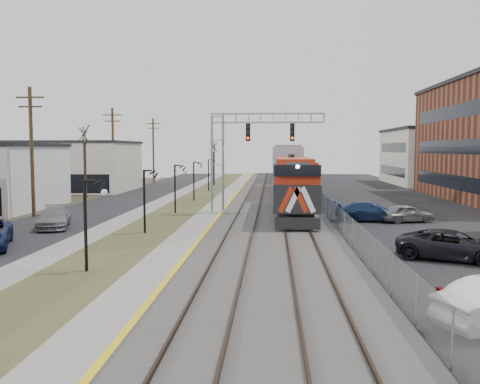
{
  "coord_description": "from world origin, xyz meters",
  "views": [
    {
      "loc": [
        3.93,
        -12.93,
        5.28
      ],
      "look_at": [
        1.93,
        18.61,
        2.6
      ],
      "focal_mm": 38.0,
      "sensor_mm": 36.0,
      "label": 1
    }
  ],
  "objects": [
    {
      "name": "ballast_bed",
      "position": [
        4.0,
        35.0,
        0.1
      ],
      "size": [
        8.0,
        120.0,
        0.2
      ],
      "primitive_type": "cube",
      "color": "#595651",
      "rests_on": "ground"
    },
    {
      "name": "lampposts",
      "position": [
        -4.0,
        18.29,
        2.0
      ],
      "size": [
        0.14,
        62.14,
        4.0
      ],
      "color": "black",
      "rests_on": "ground"
    },
    {
      "name": "car_lot_e",
      "position": [
        13.58,
        23.85,
        0.65
      ],
      "size": [
        4.09,
        2.44,
        1.3
      ],
      "primitive_type": "imported",
      "rotation": [
        0.0,
        0.0,
        1.82
      ],
      "color": "gray",
      "rests_on": "ground"
    },
    {
      "name": "utility_poles",
      "position": [
        -14.5,
        25.0,
        5.0
      ],
      "size": [
        0.28,
        80.28,
        10.0
      ],
      "color": "#4C3823",
      "rests_on": "ground"
    },
    {
      "name": "parking_lot",
      "position": [
        16.0,
        35.0,
        0.02
      ],
      "size": [
        16.0,
        120.0,
        0.04
      ],
      "primitive_type": "cube",
      "color": "black",
      "rests_on": "ground"
    },
    {
      "name": "track_near",
      "position": [
        2.0,
        35.0,
        0.28
      ],
      "size": [
        1.58,
        120.0,
        0.15
      ],
      "color": "#2D2119",
      "rests_on": "ballast_bed"
    },
    {
      "name": "track_far",
      "position": [
        5.5,
        35.0,
        0.28
      ],
      "size": [
        1.58,
        120.0,
        0.15
      ],
      "color": "#2D2119",
      "rests_on": "ballast_bed"
    },
    {
      "name": "signal_gantry",
      "position": [
        1.22,
        27.99,
        5.59
      ],
      "size": [
        9.0,
        1.07,
        8.15
      ],
      "color": "gray",
      "rests_on": "ground"
    },
    {
      "name": "car_street_b",
      "position": [
        -10.56,
        19.71,
        0.69
      ],
      "size": [
        3.29,
        5.11,
        1.38
      ],
      "primitive_type": "imported",
      "rotation": [
        0.0,
        0.0,
        0.31
      ],
      "color": "slate",
      "rests_on": "ground"
    },
    {
      "name": "sidewalk",
      "position": [
        -7.0,
        35.0,
        0.04
      ],
      "size": [
        2.0,
        120.0,
        0.08
      ],
      "primitive_type": "cube",
      "color": "gray",
      "rests_on": "ground"
    },
    {
      "name": "platform",
      "position": [
        -1.0,
        35.0,
        0.12
      ],
      "size": [
        2.0,
        120.0,
        0.24
      ],
      "primitive_type": "cube",
      "color": "gray",
      "rests_on": "ground"
    },
    {
      "name": "bare_trees",
      "position": [
        -12.66,
        38.91,
        2.7
      ],
      "size": [
        12.3,
        42.3,
        5.95
      ],
      "color": "#382D23",
      "rests_on": "ground"
    },
    {
      "name": "platform_edge",
      "position": [
        -0.12,
        35.0,
        0.24
      ],
      "size": [
        0.24,
        120.0,
        0.01
      ],
      "primitive_type": "cube",
      "color": "gold",
      "rests_on": "platform"
    },
    {
      "name": "car_lot_c",
      "position": [
        12.46,
        11.32,
        0.71
      ],
      "size": [
        5.59,
        4.26,
        1.41
      ],
      "primitive_type": "imported",
      "rotation": [
        0.0,
        0.0,
        1.14
      ],
      "color": "black",
      "rests_on": "ground"
    },
    {
      "name": "train",
      "position": [
        5.5,
        62.69,
        2.92
      ],
      "size": [
        3.0,
        85.85,
        5.33
      ],
      "color": "#145FA3",
      "rests_on": "ground"
    },
    {
      "name": "ground",
      "position": [
        0.0,
        0.0,
        0.0
      ],
      "size": [
        160.0,
        160.0,
        0.0
      ],
      "primitive_type": "plane",
      "color": "#473D2D",
      "rests_on": "ground"
    },
    {
      "name": "fence",
      "position": [
        8.2,
        35.0,
        0.8
      ],
      "size": [
        0.04,
        120.0,
        1.6
      ],
      "primitive_type": "cube",
      "color": "gray",
      "rests_on": "ground"
    },
    {
      "name": "grass_median",
      "position": [
        -4.0,
        35.0,
        0.03
      ],
      "size": [
        4.0,
        120.0,
        0.06
      ],
      "primitive_type": "cube",
      "color": "#3E4525",
      "rests_on": "ground"
    },
    {
      "name": "car_lot_d",
      "position": [
        11.02,
        24.28,
        0.72
      ],
      "size": [
        4.99,
        2.11,
        1.44
      ],
      "primitive_type": "imported",
      "rotation": [
        0.0,
        0.0,
        1.59
      ],
      "color": "navy",
      "rests_on": "ground"
    },
    {
      "name": "street_west",
      "position": [
        -11.5,
        35.0,
        0.02
      ],
      "size": [
        7.0,
        120.0,
        0.04
      ],
      "primitive_type": "cube",
      "color": "black",
      "rests_on": "ground"
    }
  ]
}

